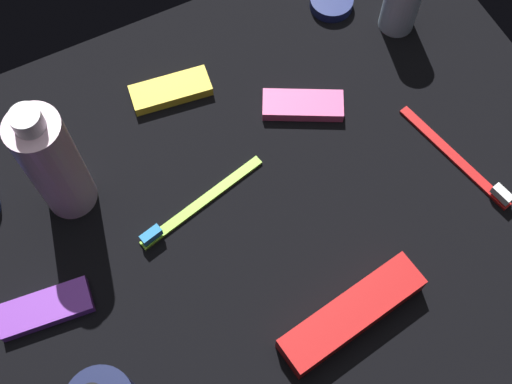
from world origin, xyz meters
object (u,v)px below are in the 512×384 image
Objects in this scene: toothbrush_red at (461,161)px; snack_bar_yellow at (171,90)px; snack_bar_pink at (303,105)px; toothbrush_lime at (195,206)px; snack_bar_purple at (45,309)px; cream_tin_left at (331,2)px; toothpaste_box_red at (352,314)px; bodywash_bottle at (53,164)px.

snack_bar_yellow is (28.23, -25.59, 0.14)cm from toothbrush_red.
toothbrush_red is 1.71× the size of snack_bar_pink.
snack_bar_purple is at bearing 11.27° from toothbrush_lime.
cream_tin_left is at bearing -146.51° from toothbrush_lime.
toothbrush_red is at bearing 94.60° from cream_tin_left.
snack_bar_yellow is (6.14, -36.46, -0.85)cm from toothpaste_box_red.
snack_bar_yellow is at bearing -42.20° from toothbrush_red.
snack_bar_pink is 40.08cm from snack_bar_purple.
snack_bar_purple is at bearing -5.64° from toothbrush_red.
cream_tin_left is (-50.13, -23.78, 0.01)cm from snack_bar_purple.
toothbrush_red reaches higher than snack_bar_purple.
toothbrush_lime is at bearing -16.00° from toothbrush_red.
bodywash_bottle reaches higher than cream_tin_left.
snack_bar_yellow is at bearing -6.14° from snack_bar_pink.
toothbrush_lime is (32.16, -9.23, 0.00)cm from toothbrush_red.
snack_bar_purple is (52.45, -5.18, 0.14)cm from toothbrush_red.
toothbrush_lime is (-12.78, 8.11, -8.17)cm from bodywash_bottle.
toothbrush_red is at bearing 145.56° from snack_bar_yellow.
toothpaste_box_red is 36.99cm from snack_bar_yellow.
bodywash_bottle is at bearing 34.05° from snack_bar_yellow.
snack_bar_pink is at bearing 177.39° from bodywash_bottle.
toothbrush_red reaches higher than snack_bar_yellow.
toothpaste_box_red is 1.69× the size of snack_bar_purple.
snack_bar_pink and cream_tin_left have the same top height.
bodywash_bottle is 32.16cm from snack_bar_pink.
toothbrush_lime is 1.71× the size of snack_bar_pink.
toothbrush_red and toothbrush_lime have the same top height.
toothbrush_lime reaches higher than cream_tin_left.
toothbrush_red is 2.95× the size of cream_tin_left.
bodywash_bottle reaches higher than snack_bar_pink.
toothpaste_box_red is 1.69× the size of snack_bar_yellow.
cream_tin_left is at bearing -85.40° from toothbrush_red.
snack_bar_yellow is at bearing -133.41° from snack_bar_purple.
toothbrush_lime is 22.50cm from toothpaste_box_red.
bodywash_bottle is at bearing -59.51° from toothpaste_box_red.
snack_bar_pink and snack_bar_purple have the same top height.
snack_bar_yellow is 26.12cm from cream_tin_left.
bodywash_bottle is 48.86cm from toothbrush_red.
snack_bar_yellow is (-16.72, -8.26, -8.03)cm from bodywash_bottle.
toothbrush_red is 1.00× the size of toothbrush_lime.
bodywash_bottle is at bearing -32.38° from toothbrush_lime.
bodywash_bottle is 44.90cm from cream_tin_left.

